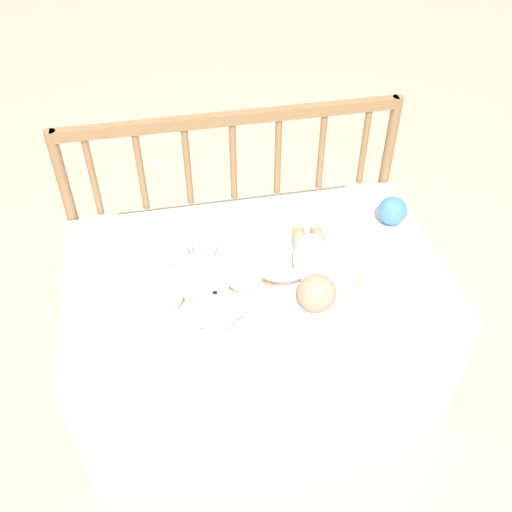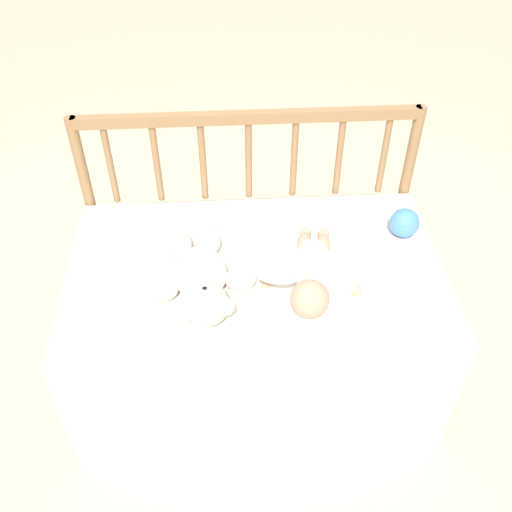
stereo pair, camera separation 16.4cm
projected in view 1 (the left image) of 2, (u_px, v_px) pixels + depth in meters
ground_plane at (255, 366)px, 2.02m from camera, size 12.00×12.00×0.00m
crib_mattress at (255, 321)px, 1.86m from camera, size 1.12×0.68×0.48m
crib_rail at (234, 178)px, 1.90m from camera, size 1.12×0.04×0.80m
blanket at (258, 278)px, 1.66m from camera, size 0.82×0.50×0.01m
teddy_bear at (204, 283)px, 1.58m from camera, size 0.32×0.40×0.13m
baby at (313, 267)px, 1.63m from camera, size 0.31×0.38×0.11m
toy_ball at (392, 211)px, 1.82m from camera, size 0.09×0.09×0.09m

